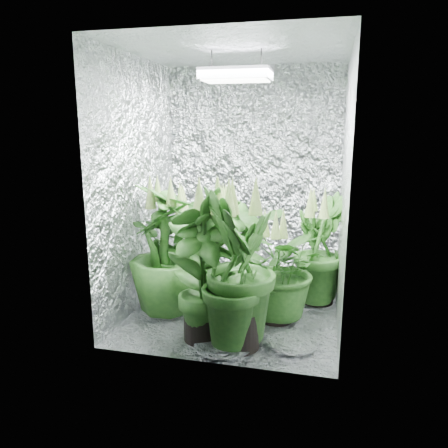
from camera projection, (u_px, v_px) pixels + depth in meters
name	position (u px, v px, depth m)	size (l,w,h in m)	color
ground	(235.00, 312.00, 3.53)	(1.60, 1.60, 0.00)	silver
walls	(235.00, 189.00, 3.31)	(1.62, 1.62, 2.00)	silver
ceiling	(236.00, 49.00, 3.09)	(1.60, 1.60, 0.01)	silver
grow_lamp	(236.00, 75.00, 3.13)	(0.50, 0.30, 0.22)	gray
plant_a	(188.00, 248.00, 3.60)	(0.94, 0.94, 1.02)	black
plant_b	(235.00, 247.00, 3.71)	(0.63, 0.63, 1.02)	black
plant_c	(319.00, 250.00, 3.64)	(0.57, 0.57, 1.00)	black
plant_d	(166.00, 250.00, 3.41)	(0.79, 0.79, 1.11)	black
plant_e	(278.00, 269.00, 3.29)	(0.87, 0.87, 0.88)	black
plant_f	(203.00, 265.00, 2.97)	(0.79, 0.79, 1.17)	black
plant_g	(238.00, 270.00, 2.86)	(0.61, 0.61, 1.18)	black
circulation_fan	(311.00, 273.00, 3.94)	(0.22, 0.33, 0.40)	black
plant_label	(247.00, 308.00, 2.87)	(0.05, 0.01, 0.09)	white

